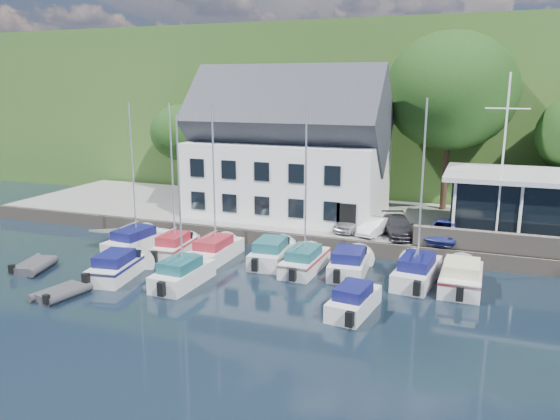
{
  "coord_description": "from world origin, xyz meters",
  "views": [
    {
      "loc": [
        6.51,
        -21.79,
        10.59
      ],
      "look_at": [
        -4.87,
        9.0,
        3.05
      ],
      "focal_mm": 35.0,
      "sensor_mm": 36.0,
      "label": 1
    }
  ],
  "objects_px": {
    "boat_r1_3": "(272,251)",
    "dinghy_0": "(35,264)",
    "harbor_building": "(288,157)",
    "boat_r2_3": "(354,298)",
    "car_blue": "(445,230)",
    "boat_r1_7": "(461,274)",
    "boat_r1_0": "(133,179)",
    "flagpole": "(503,162)",
    "boat_r1_6": "(421,197)",
    "car_white": "(375,226)",
    "dinghy_1": "(61,291)",
    "boat_r1_1": "(173,187)",
    "club_pavilion": "(552,206)",
    "boat_r1_2": "(214,189)",
    "car_silver": "(352,222)",
    "boat_r2_0": "(118,264)",
    "boat_r1_4": "(306,197)",
    "car_dgrey": "(398,226)",
    "boat_r1_5": "(350,261)",
    "boat_r2_1": "(180,200)"
  },
  "relations": [
    {
      "from": "car_silver",
      "to": "boat_r2_0",
      "type": "height_order",
      "value": "car_silver"
    },
    {
      "from": "harbor_building",
      "to": "flagpole",
      "type": "relative_size",
      "value": 1.4
    },
    {
      "from": "club_pavilion",
      "to": "boat_r1_7",
      "type": "relative_size",
      "value": 2.1
    },
    {
      "from": "boat_r1_1",
      "to": "boat_r2_0",
      "type": "relative_size",
      "value": 1.49
    },
    {
      "from": "club_pavilion",
      "to": "boat_r1_1",
      "type": "relative_size",
      "value": 1.48
    },
    {
      "from": "boat_r2_0",
      "to": "car_dgrey",
      "type": "bearing_deg",
      "value": 29.12
    },
    {
      "from": "car_dgrey",
      "to": "boat_r1_1",
      "type": "distance_m",
      "value": 14.67
    },
    {
      "from": "harbor_building",
      "to": "boat_r1_0",
      "type": "distance_m",
      "value": 11.82
    },
    {
      "from": "car_dgrey",
      "to": "boat_r2_0",
      "type": "xyz_separation_m",
      "value": [
        -14.0,
        -10.73,
        -0.87
      ]
    },
    {
      "from": "boat_r1_3",
      "to": "boat_r2_3",
      "type": "bearing_deg",
      "value": -45.12
    },
    {
      "from": "boat_r1_0",
      "to": "dinghy_1",
      "type": "distance_m",
      "value": 9.43
    },
    {
      "from": "dinghy_1",
      "to": "boat_r1_1",
      "type": "bearing_deg",
      "value": 89.24
    },
    {
      "from": "car_white",
      "to": "car_dgrey",
      "type": "relative_size",
      "value": 0.77
    },
    {
      "from": "club_pavilion",
      "to": "boat_r1_4",
      "type": "relative_size",
      "value": 1.5
    },
    {
      "from": "car_blue",
      "to": "boat_r1_3",
      "type": "distance_m",
      "value": 11.05
    },
    {
      "from": "flagpole",
      "to": "boat_r1_0",
      "type": "relative_size",
      "value": 1.09
    },
    {
      "from": "harbor_building",
      "to": "boat_r1_7",
      "type": "height_order",
      "value": "harbor_building"
    },
    {
      "from": "car_silver",
      "to": "boat_r2_3",
      "type": "relative_size",
      "value": 0.66
    },
    {
      "from": "boat_r1_7",
      "to": "boat_r2_0",
      "type": "height_order",
      "value": "boat_r1_7"
    },
    {
      "from": "boat_r1_6",
      "to": "boat_r1_7",
      "type": "distance_m",
      "value": 4.62
    },
    {
      "from": "boat_r1_3",
      "to": "dinghy_0",
      "type": "distance_m",
      "value": 13.96
    },
    {
      "from": "car_blue",
      "to": "boat_r1_7",
      "type": "height_order",
      "value": "car_blue"
    },
    {
      "from": "boat_r2_0",
      "to": "boat_r1_0",
      "type": "bearing_deg",
      "value": 104.46
    },
    {
      "from": "boat_r1_1",
      "to": "car_blue",
      "type": "bearing_deg",
      "value": 15.82
    },
    {
      "from": "club_pavilion",
      "to": "boat_r1_2",
      "type": "relative_size",
      "value": 1.48
    },
    {
      "from": "boat_r1_0",
      "to": "boat_r1_1",
      "type": "xyz_separation_m",
      "value": [
        2.93,
        -0.08,
        -0.3
      ]
    },
    {
      "from": "club_pavilion",
      "to": "boat_r1_2",
      "type": "distance_m",
      "value": 21.41
    },
    {
      "from": "boat_r1_7",
      "to": "boat_r1_6",
      "type": "bearing_deg",
      "value": 176.19
    },
    {
      "from": "car_blue",
      "to": "boat_r2_3",
      "type": "distance_m",
      "value": 11.31
    },
    {
      "from": "car_white",
      "to": "boat_r1_7",
      "type": "distance_m",
      "value": 7.96
    },
    {
      "from": "boat_r1_0",
      "to": "boat_r1_6",
      "type": "height_order",
      "value": "boat_r1_6"
    },
    {
      "from": "car_white",
      "to": "harbor_building",
      "type": "bearing_deg",
      "value": 170.74
    },
    {
      "from": "boat_r2_0",
      "to": "club_pavilion",
      "type": "bearing_deg",
      "value": 22.02
    },
    {
      "from": "car_dgrey",
      "to": "boat_r2_3",
      "type": "bearing_deg",
      "value": -112.15
    },
    {
      "from": "boat_r1_7",
      "to": "boat_r2_0",
      "type": "distance_m",
      "value": 18.87
    },
    {
      "from": "harbor_building",
      "to": "boat_r1_0",
      "type": "height_order",
      "value": "harbor_building"
    },
    {
      "from": "boat_r1_6",
      "to": "car_dgrey",
      "type": "bearing_deg",
      "value": 115.09
    },
    {
      "from": "boat_r1_3",
      "to": "flagpole",
      "type": "bearing_deg",
      "value": 18.35
    },
    {
      "from": "boat_r2_1",
      "to": "boat_r2_3",
      "type": "distance_m",
      "value": 10.33
    },
    {
      "from": "flagpole",
      "to": "boat_r2_1",
      "type": "height_order",
      "value": "flagpole"
    },
    {
      "from": "car_silver",
      "to": "boat_r1_3",
      "type": "bearing_deg",
      "value": -111.62
    },
    {
      "from": "boat_r1_6",
      "to": "boat_r2_0",
      "type": "bearing_deg",
      "value": -155.85
    },
    {
      "from": "harbor_building",
      "to": "boat_r1_0",
      "type": "xyz_separation_m",
      "value": [
        -7.17,
        -9.38,
        -0.61
      ]
    },
    {
      "from": "boat_r1_5",
      "to": "car_white",
      "type": "bearing_deg",
      "value": 81.1
    },
    {
      "from": "harbor_building",
      "to": "boat_r2_3",
      "type": "height_order",
      "value": "harbor_building"
    },
    {
      "from": "boat_r2_3",
      "to": "boat_r1_2",
      "type": "bearing_deg",
      "value": 160.77
    },
    {
      "from": "car_white",
      "to": "dinghy_0",
      "type": "xyz_separation_m",
      "value": [
        -17.91,
        -11.11,
        -1.19
      ]
    },
    {
      "from": "car_blue",
      "to": "boat_r2_0",
      "type": "bearing_deg",
      "value": -140.68
    },
    {
      "from": "car_silver",
      "to": "boat_r1_2",
      "type": "xyz_separation_m",
      "value": [
        -7.18,
        -6.06,
        2.84
      ]
    },
    {
      "from": "car_white",
      "to": "boat_r1_3",
      "type": "bearing_deg",
      "value": -119.43
    }
  ]
}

